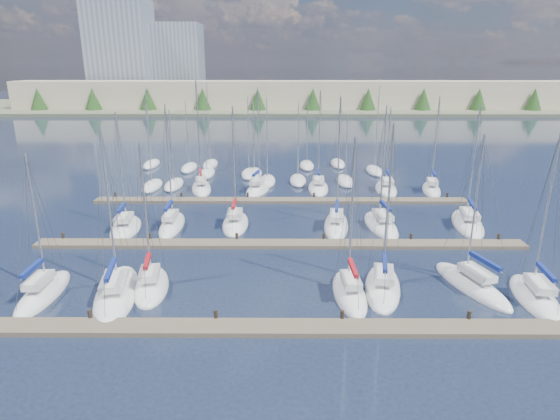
{
  "coord_description": "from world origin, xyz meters",
  "views": [
    {
      "loc": [
        0.23,
        -23.27,
        15.74
      ],
      "look_at": [
        0.0,
        14.0,
        4.0
      ],
      "focal_mm": 30.0,
      "sensor_mm": 36.0,
      "label": 1
    }
  ],
  "objects_px": {
    "sailboat_o": "(258,189)",
    "sailboat_i": "(172,225)",
    "sailboat_k": "(336,225)",
    "sailboat_q": "(386,189)",
    "sailboat_b": "(117,293)",
    "sailboat_d": "(349,293)",
    "sailboat_j": "(235,223)",
    "sailboat_h": "(126,228)",
    "sailboat_e": "(383,286)",
    "sailboat_l": "(381,225)",
    "sailboat_a": "(43,293)",
    "sailboat_m": "(467,223)",
    "sailboat_c": "(151,286)",
    "sailboat_f": "(471,285)",
    "sailboat_g": "(535,297)",
    "sailboat_p": "(318,188)",
    "sailboat_r": "(431,190)"
  },
  "relations": [
    {
      "from": "sailboat_h",
      "to": "sailboat_l",
      "type": "bearing_deg",
      "value": -3.77
    },
    {
      "from": "sailboat_h",
      "to": "sailboat_e",
      "type": "bearing_deg",
      "value": -35.01
    },
    {
      "from": "sailboat_r",
      "to": "sailboat_b",
      "type": "relative_size",
      "value": 0.99
    },
    {
      "from": "sailboat_i",
      "to": "sailboat_m",
      "type": "bearing_deg",
      "value": -0.29
    },
    {
      "from": "sailboat_p",
      "to": "sailboat_c",
      "type": "xyz_separation_m",
      "value": [
        -14.25,
        -28.25,
        -0.0
      ]
    },
    {
      "from": "sailboat_q",
      "to": "sailboat_j",
      "type": "bearing_deg",
      "value": -137.15
    },
    {
      "from": "sailboat_d",
      "to": "sailboat_j",
      "type": "relative_size",
      "value": 0.95
    },
    {
      "from": "sailboat_k",
      "to": "sailboat_a",
      "type": "relative_size",
      "value": 1.24
    },
    {
      "from": "sailboat_o",
      "to": "sailboat_i",
      "type": "height_order",
      "value": "sailboat_o"
    },
    {
      "from": "sailboat_c",
      "to": "sailboat_f",
      "type": "bearing_deg",
      "value": -8.83
    },
    {
      "from": "sailboat_k",
      "to": "sailboat_q",
      "type": "bearing_deg",
      "value": 67.64
    },
    {
      "from": "sailboat_h",
      "to": "sailboat_e",
      "type": "distance_m",
      "value": 26.05
    },
    {
      "from": "sailboat_d",
      "to": "sailboat_i",
      "type": "distance_m",
      "value": 21.42
    },
    {
      "from": "sailboat_b",
      "to": "sailboat_q",
      "type": "height_order",
      "value": "sailboat_b"
    },
    {
      "from": "sailboat_p",
      "to": "sailboat_b",
      "type": "distance_m",
      "value": 33.62
    },
    {
      "from": "sailboat_q",
      "to": "sailboat_l",
      "type": "bearing_deg",
      "value": -98.16
    },
    {
      "from": "sailboat_o",
      "to": "sailboat_r",
      "type": "bearing_deg",
      "value": 11.33
    },
    {
      "from": "sailboat_k",
      "to": "sailboat_e",
      "type": "distance_m",
      "value": 13.7
    },
    {
      "from": "sailboat_h",
      "to": "sailboat_l",
      "type": "xyz_separation_m",
      "value": [
        25.42,
        1.07,
        -0.0
      ]
    },
    {
      "from": "sailboat_a",
      "to": "sailboat_g",
      "type": "distance_m",
      "value": 34.56
    },
    {
      "from": "sailboat_b",
      "to": "sailboat_l",
      "type": "height_order",
      "value": "sailboat_l"
    },
    {
      "from": "sailboat_m",
      "to": "sailboat_g",
      "type": "height_order",
      "value": "sailboat_m"
    },
    {
      "from": "sailboat_k",
      "to": "sailboat_e",
      "type": "bearing_deg",
      "value": -74.88
    },
    {
      "from": "sailboat_c",
      "to": "sailboat_j",
      "type": "bearing_deg",
      "value": 61.45
    },
    {
      "from": "sailboat_m",
      "to": "sailboat_g",
      "type": "xyz_separation_m",
      "value": [
        -1.21,
        -15.76,
        0.01
      ]
    },
    {
      "from": "sailboat_e",
      "to": "sailboat_f",
      "type": "bearing_deg",
      "value": 13.58
    },
    {
      "from": "sailboat_a",
      "to": "sailboat_m",
      "type": "relative_size",
      "value": 0.86
    },
    {
      "from": "sailboat_a",
      "to": "sailboat_p",
      "type": "height_order",
      "value": "sailboat_p"
    },
    {
      "from": "sailboat_m",
      "to": "sailboat_j",
      "type": "xyz_separation_m",
      "value": [
        -23.62,
        -0.21,
        0.01
      ]
    },
    {
      "from": "sailboat_o",
      "to": "sailboat_m",
      "type": "height_order",
      "value": "sailboat_o"
    },
    {
      "from": "sailboat_b",
      "to": "sailboat_q",
      "type": "relative_size",
      "value": 1.12
    },
    {
      "from": "sailboat_r",
      "to": "sailboat_c",
      "type": "height_order",
      "value": "sailboat_r"
    },
    {
      "from": "sailboat_o",
      "to": "sailboat_j",
      "type": "xyz_separation_m",
      "value": [
        -1.62,
        -13.41,
        -0.01
      ]
    },
    {
      "from": "sailboat_d",
      "to": "sailboat_e",
      "type": "xyz_separation_m",
      "value": [
        2.55,
        0.99,
        -0.0
      ]
    },
    {
      "from": "sailboat_k",
      "to": "sailboat_m",
      "type": "height_order",
      "value": "sailboat_k"
    },
    {
      "from": "sailboat_h",
      "to": "sailboat_p",
      "type": "height_order",
      "value": "sailboat_p"
    },
    {
      "from": "sailboat_r",
      "to": "sailboat_g",
      "type": "bearing_deg",
      "value": -81.85
    },
    {
      "from": "sailboat_a",
      "to": "sailboat_q",
      "type": "bearing_deg",
      "value": 42.24
    },
    {
      "from": "sailboat_j",
      "to": "sailboat_g",
      "type": "xyz_separation_m",
      "value": [
        22.41,
        -15.54,
        0.0
      ]
    },
    {
      "from": "sailboat_f",
      "to": "sailboat_l",
      "type": "xyz_separation_m",
      "value": [
        -3.99,
        13.33,
        -0.01
      ]
    },
    {
      "from": "sailboat_q",
      "to": "sailboat_b",
      "type": "bearing_deg",
      "value": -125.36
    },
    {
      "from": "sailboat_c",
      "to": "sailboat_l",
      "type": "bearing_deg",
      "value": 25.36
    },
    {
      "from": "sailboat_o",
      "to": "sailboat_b",
      "type": "xyz_separation_m",
      "value": [
        -8.58,
        -28.49,
        -0.02
      ]
    },
    {
      "from": "sailboat_b",
      "to": "sailboat_c",
      "type": "distance_m",
      "value": 2.42
    },
    {
      "from": "sailboat_b",
      "to": "sailboat_m",
      "type": "height_order",
      "value": "sailboat_b"
    },
    {
      "from": "sailboat_h",
      "to": "sailboat_q",
      "type": "relative_size",
      "value": 1.08
    },
    {
      "from": "sailboat_k",
      "to": "sailboat_j",
      "type": "distance_m",
      "value": 10.2
    },
    {
      "from": "sailboat_k",
      "to": "sailboat_a",
      "type": "distance_m",
      "value": 26.76
    },
    {
      "from": "sailboat_f",
      "to": "sailboat_o",
      "type": "relative_size",
      "value": 0.87
    },
    {
      "from": "sailboat_b",
      "to": "sailboat_q",
      "type": "distance_m",
      "value": 38.28
    }
  ]
}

